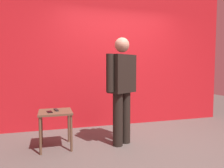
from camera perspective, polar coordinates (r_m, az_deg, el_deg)
The scene contains 6 objects.
ground_plane at distance 3.37m, azimuth 10.18°, elevation -17.14°, with size 12.00×12.00×0.00m, color #59544F.
back_wall_red at distance 4.60m, azimuth 1.57°, elevation 8.33°, with size 5.01×0.12×3.10m, color red.
standing_person at distance 3.36m, azimuth 2.66°, elevation -0.35°, with size 0.63×0.44×1.71m.
side_table at distance 3.39m, azimuth -15.02°, elevation -8.64°, with size 0.49×0.49×0.57m.
cell_phone at distance 3.31m, azimuth -16.48°, elevation -7.21°, with size 0.07×0.14×0.01m, color black.
tv_remote at distance 3.41m, azimuth -14.83°, elevation -6.74°, with size 0.04×0.17×0.02m, color black.
Camera 1 is at (-1.42, -2.80, 1.23)m, focal length 33.92 mm.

